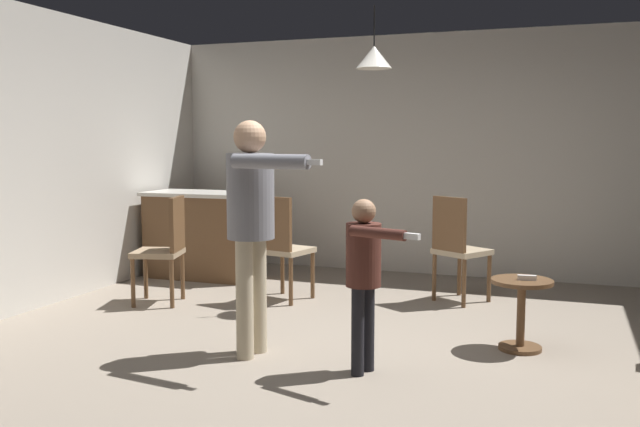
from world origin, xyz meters
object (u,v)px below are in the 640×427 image
object	(u,v)px
dining_chair_by_counter	(457,245)
dining_chair_near_wall	(282,244)
side_table_by_couch	(521,306)
spare_remote_on_table	(527,278)
person_adult	(252,211)
person_child	(365,266)
kitchen_counter	(204,234)
dining_chair_centre_back	(165,246)

from	to	relation	value
dining_chair_by_counter	dining_chair_near_wall	xyz separation A→B (m)	(-1.56, -0.50, 0.00)
side_table_by_couch	spare_remote_on_table	bearing A→B (deg)	-25.76
person_adult	spare_remote_on_table	bearing A→B (deg)	120.27
person_child	dining_chair_near_wall	xyz separation A→B (m)	(-1.30, 1.70, -0.16)
person_adult	dining_chair_near_wall	distance (m)	1.73
person_adult	spare_remote_on_table	distance (m)	2.01
kitchen_counter	person_child	bearing A→B (deg)	-44.02
kitchen_counter	side_table_by_couch	size ratio (longest dim) A/B	2.42
kitchen_counter	dining_chair_near_wall	xyz separation A→B (m)	(1.27, -0.79, 0.07)
side_table_by_couch	person_adult	size ratio (longest dim) A/B	0.31
person_adult	spare_remote_on_table	xyz separation A→B (m)	(1.80, 0.75, -0.49)
person_adult	dining_chair_by_counter	distance (m)	2.42
side_table_by_couch	dining_chair_near_wall	size ratio (longest dim) A/B	0.52
dining_chair_by_counter	dining_chair_near_wall	bearing A→B (deg)	-130.21
kitchen_counter	side_table_by_couch	bearing A→B (deg)	-24.77
dining_chair_by_counter	dining_chair_centre_back	size ratio (longest dim) A/B	1.00
kitchen_counter	dining_chair_by_counter	world-z (taller)	dining_chair_by_counter
person_child	person_adult	bearing A→B (deg)	-78.78
kitchen_counter	person_adult	distance (m)	3.00
person_child	kitchen_counter	bearing A→B (deg)	-116.07
side_table_by_couch	person_child	xyz separation A→B (m)	(-0.93, -0.87, 0.38)
kitchen_counter	spare_remote_on_table	size ratio (longest dim) A/B	9.69
dining_chair_by_counter	dining_chair_centre_back	distance (m)	2.71
dining_chair_centre_back	spare_remote_on_table	size ratio (longest dim) A/B	7.69
dining_chair_centre_back	person_child	bearing A→B (deg)	-134.35
person_child	dining_chair_centre_back	distance (m)	2.60
person_adult	person_child	xyz separation A→B (m)	(0.84, -0.10, -0.32)
side_table_by_couch	dining_chair_by_counter	xyz separation A→B (m)	(-0.66, 1.33, 0.22)
dining_chair_near_wall	person_adult	bearing A→B (deg)	-60.57
dining_chair_near_wall	spare_remote_on_table	size ratio (longest dim) A/B	7.69
dining_chair_by_counter	spare_remote_on_table	xyz separation A→B (m)	(0.70, -1.35, -0.01)
dining_chair_near_wall	spare_remote_on_table	distance (m)	2.41
dining_chair_by_counter	kitchen_counter	bearing A→B (deg)	-153.71
dining_chair_by_counter	spare_remote_on_table	distance (m)	1.52
dining_chair_centre_back	kitchen_counter	bearing A→B (deg)	-2.33
dining_chair_centre_back	spare_remote_on_table	xyz separation A→B (m)	(3.24, -0.39, -0.01)
dining_chair_by_counter	spare_remote_on_table	size ratio (longest dim) A/B	7.69
dining_chair_near_wall	dining_chair_centre_back	size ratio (longest dim) A/B	1.00
kitchen_counter	dining_chair_by_counter	xyz separation A→B (m)	(2.84, -0.29, 0.07)
person_adult	dining_chair_by_counter	xyz separation A→B (m)	(1.11, 2.10, -0.48)
kitchen_counter	dining_chair_by_counter	distance (m)	2.85
side_table_by_couch	dining_chair_by_counter	size ratio (longest dim) A/B	0.52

